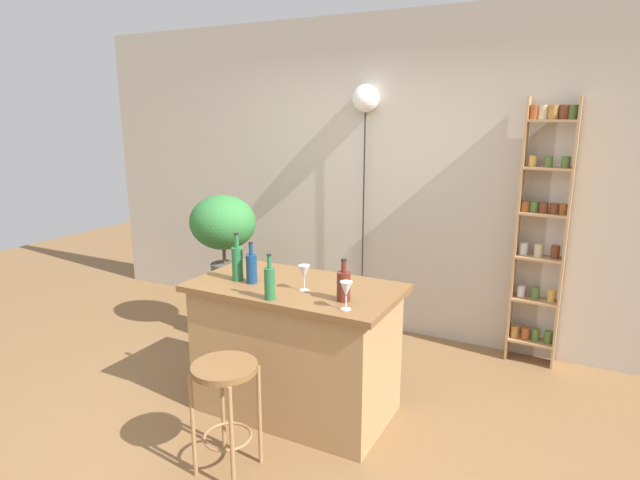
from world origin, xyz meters
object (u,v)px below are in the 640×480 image
(potted_plant, at_px, (223,227))
(bottle_sauce_amber, at_px, (344,285))
(wine_glass_center, at_px, (304,273))
(bottle_wine_red, at_px, (237,262))
(pendant_globe_light, at_px, (366,101))
(bottle_olive_oil, at_px, (270,282))
(bottle_spirits_clear, at_px, (251,268))
(spice_shelf, at_px, (542,229))
(wine_glass_left, at_px, (346,290))
(plant_stool, at_px, (227,313))
(bar_stool, at_px, (226,391))

(potted_plant, height_order, bottle_sauce_amber, potted_plant)
(bottle_sauce_amber, relative_size, wine_glass_center, 1.56)
(bottle_wine_red, distance_m, pendant_globe_light, 1.95)
(potted_plant, xyz_separation_m, bottle_olive_oil, (1.15, -1.04, -0.03))
(bottle_spirits_clear, height_order, bottle_wine_red, bottle_wine_red)
(spice_shelf, relative_size, wine_glass_left, 12.72)
(pendant_globe_light, bearing_deg, wine_glass_center, -80.04)
(spice_shelf, xyz_separation_m, potted_plant, (-2.47, -0.75, -0.08))
(bottle_wine_red, bearing_deg, plant_stool, 132.43)
(spice_shelf, height_order, pendant_globe_light, pendant_globe_light)
(bar_stool, xyz_separation_m, pendant_globe_light, (-0.15, 2.26, 1.59))
(plant_stool, distance_m, bottle_spirits_clear, 1.43)
(bar_stool, height_order, bottle_olive_oil, bottle_olive_oil)
(wine_glass_center, bearing_deg, bottle_sauce_amber, -10.28)
(bottle_spirits_clear, bearing_deg, bottle_wine_red, 176.55)
(spice_shelf, bearing_deg, wine_glass_left, -116.05)
(bottle_spirits_clear, xyz_separation_m, bottle_wine_red, (-0.12, 0.01, 0.02))
(bar_stool, relative_size, bottle_spirits_clear, 2.34)
(plant_stool, height_order, bottle_wine_red, bottle_wine_red)
(bottle_spirits_clear, relative_size, pendant_globe_light, 0.12)
(wine_glass_left, bearing_deg, potted_plant, 148.53)
(wine_glass_center, relative_size, pendant_globe_light, 0.07)
(potted_plant, distance_m, wine_glass_center, 1.49)
(plant_stool, relative_size, bottle_spirits_clear, 1.69)
(bar_stool, relative_size, plant_stool, 1.38)
(bar_stool, bearing_deg, potted_plant, 127.38)
(bottle_sauce_amber, bearing_deg, wine_glass_left, -59.43)
(bottle_spirits_clear, bearing_deg, plant_stool, 136.26)
(bottle_sauce_amber, bearing_deg, plant_stool, 150.70)
(bottle_sauce_amber, height_order, bottle_olive_oil, bottle_olive_oil)
(bar_stool, xyz_separation_m, bottle_olive_oil, (0.03, 0.42, 0.51))
(bottle_spirits_clear, bearing_deg, potted_plant, 136.26)
(spice_shelf, distance_m, bottle_olive_oil, 2.23)
(plant_stool, height_order, pendant_globe_light, pendant_globe_light)
(bottle_olive_oil, bearing_deg, pendant_globe_light, 95.61)
(bottle_spirits_clear, distance_m, bottle_sauce_amber, 0.67)
(spice_shelf, height_order, wine_glass_center, spice_shelf)
(bottle_wine_red, bearing_deg, pendant_globe_light, 82.61)
(bottle_wine_red, bearing_deg, bottle_olive_oil, -28.35)
(bottle_spirits_clear, distance_m, pendant_globe_light, 1.96)
(spice_shelf, height_order, potted_plant, spice_shelf)
(bottle_olive_oil, distance_m, pendant_globe_light, 2.14)
(plant_stool, height_order, wine_glass_center, wine_glass_center)
(bottle_olive_oil, relative_size, wine_glass_center, 1.69)
(plant_stool, distance_m, bottle_sauce_amber, 1.93)
(bottle_spirits_clear, xyz_separation_m, wine_glass_center, (0.38, 0.02, 0.01))
(potted_plant, height_order, pendant_globe_light, pendant_globe_light)
(wine_glass_left, height_order, wine_glass_center, same)
(spice_shelf, height_order, plant_stool, spice_shelf)
(potted_plant, relative_size, wine_glass_left, 5.05)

